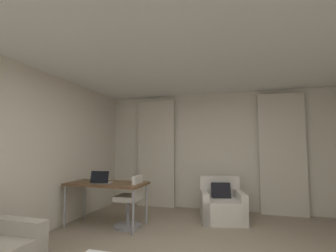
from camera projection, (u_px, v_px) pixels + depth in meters
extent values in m
cube|color=beige|center=(215.00, 151.00, 5.53)|extent=(5.12, 0.06, 2.60)
cube|color=beige|center=(7.00, 153.00, 3.34)|extent=(0.06, 6.12, 2.60)
cube|color=white|center=(188.00, 35.00, 2.75)|extent=(5.12, 6.12, 0.06)
cube|color=beige|center=(156.00, 152.00, 5.78)|extent=(0.90, 0.06, 2.50)
cube|color=beige|center=(282.00, 153.00, 5.02)|extent=(0.90, 0.06, 2.50)
cube|color=#B2A899|center=(10.00, 244.00, 2.74)|extent=(0.91, 0.17, 0.57)
cube|color=silver|center=(222.00, 210.00, 4.58)|extent=(0.94, 0.95, 0.40)
cube|color=silver|center=(219.00, 186.00, 4.94)|extent=(0.79, 0.31, 0.39)
cube|color=silver|center=(240.00, 206.00, 4.57)|extent=(0.29, 0.80, 0.54)
cube|color=silver|center=(204.00, 206.00, 4.61)|extent=(0.29, 0.80, 0.54)
cube|color=black|center=(221.00, 192.00, 4.73)|extent=(0.40, 0.28, 0.37)
cube|color=brown|center=(107.00, 184.00, 4.34)|extent=(1.38, 0.68, 0.04)
cylinder|color=#99999E|center=(85.00, 200.00, 4.76)|extent=(0.04, 0.04, 0.71)
cylinder|color=#99999E|center=(146.00, 204.00, 4.40)|extent=(0.04, 0.04, 0.71)
cylinder|color=#99999E|center=(65.00, 207.00, 4.21)|extent=(0.04, 0.04, 0.71)
cylinder|color=#99999E|center=(133.00, 212.00, 3.85)|extent=(0.04, 0.04, 0.71)
cylinder|color=gray|center=(128.00, 214.00, 4.22)|extent=(0.06, 0.06, 0.46)
cylinder|color=gray|center=(128.00, 226.00, 4.20)|extent=(0.48, 0.48, 0.04)
cube|color=silver|center=(128.00, 198.00, 4.24)|extent=(0.41, 0.41, 0.08)
cube|color=silver|center=(137.00, 186.00, 4.22)|extent=(0.07, 0.36, 0.34)
cube|color=#ADADB2|center=(102.00, 182.00, 4.28)|extent=(0.35, 0.26, 0.02)
cube|color=black|center=(100.00, 177.00, 4.19)|extent=(0.32, 0.09, 0.20)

